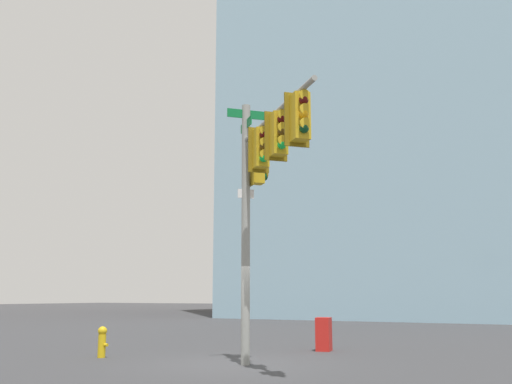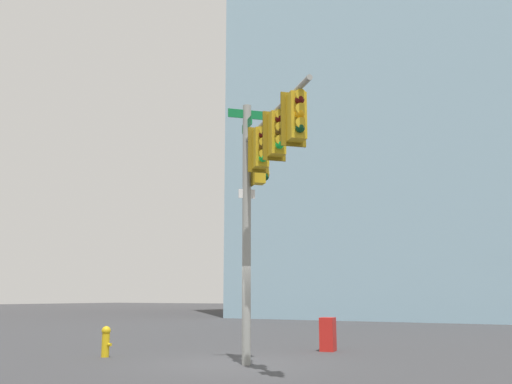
{
  "view_description": "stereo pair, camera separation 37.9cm",
  "coord_description": "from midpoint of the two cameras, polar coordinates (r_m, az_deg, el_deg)",
  "views": [
    {
      "loc": [
        7.71,
        -12.96,
        1.73
      ],
      "look_at": [
        1.04,
        -0.67,
        4.32
      ],
      "focal_mm": 39.49,
      "sensor_mm": 36.0,
      "label": 1
    },
    {
      "loc": [
        8.04,
        -12.78,
        1.73
      ],
      "look_at": [
        1.04,
        -0.67,
        4.32
      ],
      "focal_mm": 39.49,
      "sensor_mm": 36.0,
      "label": 2
    }
  ],
  "objects": [
    {
      "name": "building_brick_nearside",
      "position": [
        55.6,
        22.51,
        14.94
      ],
      "size": [
        18.41,
        18.72,
        49.73
      ],
      "primitive_type": "cube",
      "color": "#4C3328",
      "rests_on": "ground_plane"
    },
    {
      "name": "building_brick_midblock",
      "position": [
        66.06,
        8.56,
        5.55
      ],
      "size": [
        16.29,
        14.67,
        39.7
      ],
      "primitive_type": "cube",
      "color": "#4C3328",
      "rests_on": "ground_plane"
    },
    {
      "name": "signal_pole_assembly",
      "position": [
        13.94,
        -0.07,
        2.12
      ],
      "size": [
        3.8,
        3.81,
        6.91
      ],
      "rotation": [
        0.0,
        0.0,
        5.52
      ],
      "color": "gray",
      "rests_on": "ground_plane"
    },
    {
      "name": "ground_plane",
      "position": [
        15.19,
        -3.08,
        -17.02
      ],
      "size": [
        200.0,
        200.0,
        0.0
      ],
      "primitive_type": "plane",
      "color": "#38383A"
    },
    {
      "name": "fire_hydrant",
      "position": [
        17.29,
        -15.95,
        -14.27
      ],
      "size": [
        0.34,
        0.26,
        0.87
      ],
      "color": "gold",
      "rests_on": "ground_plane"
    },
    {
      "name": "newspaper_box",
      "position": [
        18.74,
        6.29,
        -14.12
      ],
      "size": [
        0.53,
        0.63,
        1.05
      ],
      "primitive_type": "cube",
      "rotation": [
        0.0,
        0.0,
        0.17
      ],
      "color": "red",
      "rests_on": "ground_plane"
    }
  ]
}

